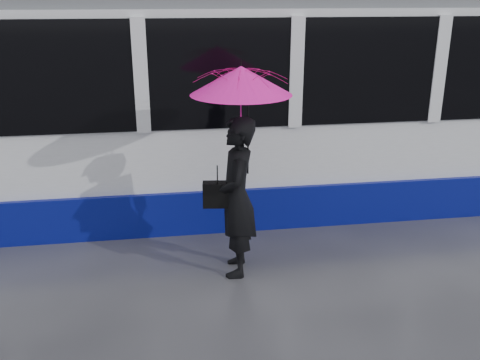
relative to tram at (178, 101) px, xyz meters
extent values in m
plane|color=#2B2B30|center=(0.67, -2.50, -1.64)|extent=(90.00, 90.00, 0.00)
cube|color=#3F3D38|center=(0.67, -0.72, -1.63)|extent=(34.00, 0.07, 0.02)
cube|color=#3F3D38|center=(0.67, 0.72, -1.63)|extent=(34.00, 0.07, 0.02)
cube|color=white|center=(0.00, 0.00, -0.11)|extent=(24.00, 2.40, 2.95)
cube|color=navy|center=(0.00, 0.00, -1.33)|extent=(24.00, 2.56, 0.62)
cube|color=black|center=(0.00, 0.00, 0.56)|extent=(23.00, 2.48, 1.40)
imported|color=black|center=(0.54, -2.37, -0.69)|extent=(0.54, 0.75, 1.90)
imported|color=#FF1550|center=(0.59, -2.37, 0.37)|extent=(1.16, 1.18, 0.95)
cone|color=#FF1550|center=(0.59, -2.37, 0.66)|extent=(1.25, 1.25, 0.31)
cylinder|color=black|center=(0.59, -2.37, 0.84)|extent=(0.01, 0.01, 0.07)
cylinder|color=black|center=(0.67, -2.35, 0.01)|extent=(0.02, 0.02, 0.83)
cube|color=black|center=(0.32, -2.35, -0.64)|extent=(0.36, 0.19, 0.29)
cylinder|color=black|center=(0.32, -2.35, -0.40)|extent=(0.01, 0.01, 0.18)
camera|label=1|loc=(-0.30, -8.07, 1.56)|focal=40.00mm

